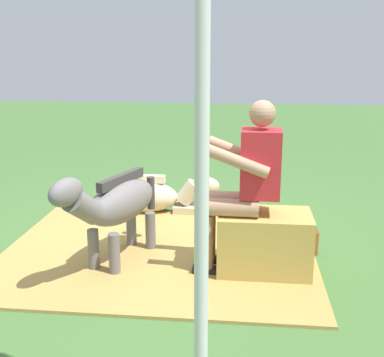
{
  "coord_description": "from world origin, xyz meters",
  "views": [
    {
      "loc": [
        -0.78,
        4.21,
        1.75
      ],
      "look_at": [
        -0.29,
        -0.29,
        0.55
      ],
      "focal_mm": 46.17,
      "sensor_mm": 36.0,
      "label": 1
    }
  ],
  "objects_px": {
    "hay_bale": "(264,243)",
    "person_seated": "(245,180)",
    "tent_pole_left": "(202,167)",
    "pony_lying": "(147,196)",
    "pony_standing": "(116,204)",
    "soda_bottle": "(315,240)"
  },
  "relations": [
    {
      "from": "person_seated",
      "to": "soda_bottle",
      "type": "bearing_deg",
      "value": -146.82
    },
    {
      "from": "pony_standing",
      "to": "tent_pole_left",
      "type": "height_order",
      "value": "tent_pole_left"
    },
    {
      "from": "pony_standing",
      "to": "tent_pole_left",
      "type": "bearing_deg",
      "value": 114.93
    },
    {
      "from": "person_seated",
      "to": "soda_bottle",
      "type": "xyz_separation_m",
      "value": [
        -0.62,
        -0.41,
        -0.64
      ]
    },
    {
      "from": "hay_bale",
      "to": "person_seated",
      "type": "bearing_deg",
      "value": -1.0
    },
    {
      "from": "person_seated",
      "to": "pony_standing",
      "type": "height_order",
      "value": "person_seated"
    },
    {
      "from": "person_seated",
      "to": "pony_standing",
      "type": "bearing_deg",
      "value": -1.7
    },
    {
      "from": "pony_standing",
      "to": "soda_bottle",
      "type": "xyz_separation_m",
      "value": [
        -1.66,
        -0.38,
        -0.39
      ]
    },
    {
      "from": "pony_lying",
      "to": "tent_pole_left",
      "type": "distance_m",
      "value": 3.5
    },
    {
      "from": "pony_lying",
      "to": "tent_pole_left",
      "type": "bearing_deg",
      "value": 105.35
    },
    {
      "from": "person_seated",
      "to": "hay_bale",
      "type": "bearing_deg",
      "value": 179.0
    },
    {
      "from": "hay_bale",
      "to": "person_seated",
      "type": "xyz_separation_m",
      "value": [
        0.17,
        -0.0,
        0.52
      ]
    },
    {
      "from": "hay_bale",
      "to": "soda_bottle",
      "type": "bearing_deg",
      "value": -138.06
    },
    {
      "from": "hay_bale",
      "to": "soda_bottle",
      "type": "xyz_separation_m",
      "value": [
        -0.46,
        -0.41,
        -0.12
      ]
    },
    {
      "from": "hay_bale",
      "to": "tent_pole_left",
      "type": "relative_size",
      "value": 0.28
    },
    {
      "from": "pony_standing",
      "to": "pony_lying",
      "type": "xyz_separation_m",
      "value": [
        0.02,
        -1.35,
        -0.33
      ]
    },
    {
      "from": "hay_bale",
      "to": "tent_pole_left",
      "type": "bearing_deg",
      "value": 79.37
    },
    {
      "from": "person_seated",
      "to": "tent_pole_left",
      "type": "distance_m",
      "value": 1.9
    },
    {
      "from": "hay_bale",
      "to": "person_seated",
      "type": "relative_size",
      "value": 0.53
    },
    {
      "from": "person_seated",
      "to": "soda_bottle",
      "type": "height_order",
      "value": "person_seated"
    },
    {
      "from": "pony_standing",
      "to": "tent_pole_left",
      "type": "xyz_separation_m",
      "value": [
        -0.86,
        1.85,
        0.77
      ]
    },
    {
      "from": "hay_bale",
      "to": "person_seated",
      "type": "height_order",
      "value": "person_seated"
    }
  ]
}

